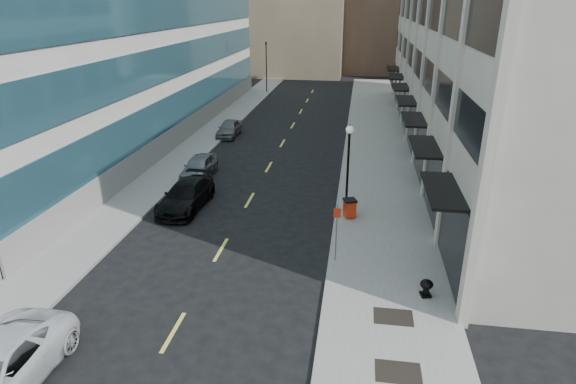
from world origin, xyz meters
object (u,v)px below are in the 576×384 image
(car_black_pickup, at_px, (186,195))
(lamppost, at_px, (348,161))
(traffic_signal, at_px, (266,45))
(urn_planter, at_px, (426,286))
(trash_bin, at_px, (350,207))
(sign_post, at_px, (337,225))
(car_silver_sedan, at_px, (199,167))
(car_grey_sedan, at_px, (229,128))

(car_black_pickup, relative_size, lamppost, 1.05)
(lamppost, bearing_deg, traffic_signal, 107.57)
(car_black_pickup, relative_size, urn_planter, 7.21)
(trash_bin, relative_size, sign_post, 0.38)
(lamppost, distance_m, sign_post, 5.66)
(traffic_signal, height_order, trash_bin, traffic_signal)
(lamppost, bearing_deg, trash_bin, -76.97)
(traffic_signal, relative_size, sign_post, 2.62)
(car_silver_sedan, distance_m, trash_bin, 11.15)
(car_black_pickup, relative_size, trash_bin, 4.95)
(traffic_signal, xyz_separation_m, car_black_pickup, (2.30, -35.55, -4.99))
(car_black_pickup, bearing_deg, lamppost, 7.02)
(car_silver_sedan, bearing_deg, trash_bin, -27.93)
(sign_post, xyz_separation_m, urn_planter, (3.59, -2.22, -1.27))
(traffic_signal, distance_m, urn_planter, 45.32)
(traffic_signal, height_order, urn_planter, traffic_signal)
(car_black_pickup, bearing_deg, sign_post, -27.13)
(sign_post, bearing_deg, traffic_signal, 103.73)
(traffic_signal, bearing_deg, sign_post, -75.05)
(car_grey_sedan, xyz_separation_m, urn_planter, (13.69, -22.18, -0.11))
(lamppost, height_order, urn_planter, lamppost)
(sign_post, height_order, urn_planter, sign_post)
(trash_bin, xyz_separation_m, urn_planter, (3.12, -6.85, -0.12))
(traffic_signal, height_order, sign_post, traffic_signal)
(car_grey_sedan, relative_size, lamppost, 0.83)
(traffic_signal, height_order, car_silver_sedan, traffic_signal)
(car_black_pickup, xyz_separation_m, car_silver_sedan, (-0.90, 4.93, -0.02))
(lamppost, bearing_deg, urn_planter, -66.75)
(traffic_signal, distance_m, sign_post, 42.05)
(car_silver_sedan, relative_size, sign_post, 1.56)
(traffic_signal, bearing_deg, trash_bin, -72.54)
(car_grey_sedan, xyz_separation_m, trash_bin, (10.57, -15.34, 0.02))
(car_black_pickup, bearing_deg, trash_bin, 1.11)
(traffic_signal, relative_size, trash_bin, 6.89)
(car_black_pickup, xyz_separation_m, trash_bin, (8.97, -0.27, -0.03))
(urn_planter, bearing_deg, car_silver_sedan, 137.15)
(trash_bin, relative_size, lamppost, 0.21)
(traffic_signal, bearing_deg, car_grey_sedan, -88.04)
(traffic_signal, xyz_separation_m, car_silver_sedan, (1.40, -30.62, -5.01))
(traffic_signal, distance_m, lamppost, 36.72)
(car_silver_sedan, bearing_deg, traffic_signal, 92.48)
(traffic_signal, relative_size, car_black_pickup, 1.39)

